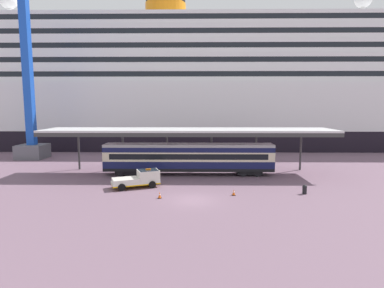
# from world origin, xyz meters

# --- Properties ---
(ground_plane) EXTENTS (400.00, 400.00, 0.00)m
(ground_plane) POSITION_xyz_m (0.00, 0.00, 0.00)
(ground_plane) COLOR #725667
(cruise_ship) EXTENTS (141.83, 24.67, 37.37)m
(cruise_ship) POSITION_xyz_m (-2.37, 43.48, 12.79)
(cruise_ship) COLOR black
(cruise_ship) RESTS_ON ground
(platform_canopy) EXTENTS (37.86, 6.41, 6.02)m
(platform_canopy) POSITION_xyz_m (-0.69, 11.64, 5.75)
(platform_canopy) COLOR silver
(platform_canopy) RESTS_ON ground
(train_carriage) EXTENTS (22.03, 2.81, 4.11)m
(train_carriage) POSITION_xyz_m (-0.69, 11.20, 2.31)
(train_carriage) COLOR black
(train_carriage) RESTS_ON ground
(service_truck) EXTENTS (5.58, 3.79, 2.02)m
(service_truck) POSITION_xyz_m (-5.98, 4.83, 0.99)
(service_truck) COLOR silver
(service_truck) RESTS_ON ground
(traffic_cone_near) EXTENTS (0.36, 0.36, 0.62)m
(traffic_cone_near) POSITION_xyz_m (4.12, 1.64, 0.31)
(traffic_cone_near) COLOR black
(traffic_cone_near) RESTS_ON ground
(traffic_cone_mid) EXTENTS (0.36, 0.36, 0.65)m
(traffic_cone_mid) POSITION_xyz_m (-3.30, 0.54, 0.32)
(traffic_cone_mid) COLOR black
(traffic_cone_mid) RESTS_ON ground
(dockside_crane) EXTENTS (12.17, 4.40, 55.08)m
(dockside_crane) POSITION_xyz_m (-27.74, 23.76, 17.55)
(dockside_crane) COLOR #595960
(dockside_crane) RESTS_ON ground
(quay_bollard) EXTENTS (0.48, 0.48, 0.96)m
(quay_bollard) POSITION_xyz_m (11.50, 2.28, 0.52)
(quay_bollard) COLOR black
(quay_bollard) RESTS_ON ground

